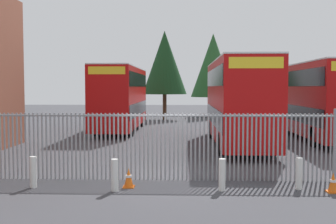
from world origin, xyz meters
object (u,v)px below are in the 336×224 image
Objects in this scene: traffic_cone_by_gate at (129,178)px; double_decker_bus_near_gate at (238,99)px; bollard_far_right at (299,174)px; bollard_near_left at (33,172)px; traffic_cone_mid_forecourt at (333,183)px; double_decker_bus_behind_fence_right at (121,96)px; bollard_near_right at (222,175)px; bollard_center_front at (115,175)px; double_decker_bus_behind_fence_left at (316,98)px.

double_decker_bus_near_gate is at bearing 64.34° from traffic_cone_by_gate.
traffic_cone_by_gate is at bearing 179.43° from bollard_far_right.
bollard_near_left and bollard_far_right have the same top height.
bollard_near_left reaches higher than traffic_cone_by_gate.
bollard_far_right is at bearing 158.21° from traffic_cone_mid_forecourt.
double_decker_bus_behind_fence_right is at bearing 117.18° from traffic_cone_mid_forecourt.
bollard_near_right is at bearing 178.37° from traffic_cone_mid_forecourt.
bollard_far_right is 0.96m from traffic_cone_mid_forecourt.
double_decker_bus_near_gate is 11.38× the size of bollard_far_right.
double_decker_bus_behind_fence_right reaches higher than bollard_near_left.
bollard_center_front and bollard_near_right have the same top height.
traffic_cone_by_gate is at bearing -115.66° from double_decker_bus_near_gate.
double_decker_bus_behind_fence_left is 11.38× the size of bollard_near_left.
double_decker_bus_near_gate is at bearing -150.52° from double_decker_bus_behind_fence_left.
bollard_far_right is 1.61× the size of traffic_cone_mid_forecourt.
traffic_cone_by_gate is at bearing -80.70° from double_decker_bus_behind_fence_right.
bollard_near_right is 1.61× the size of traffic_cone_by_gate.
bollard_center_front is 0.62m from traffic_cone_by_gate.
bollard_center_front is 5.47m from bollard_far_right.
double_decker_bus_behind_fence_right is 11.38× the size of bollard_center_front.
double_decker_bus_behind_fence_left is at bearing 74.70° from traffic_cone_mid_forecourt.
bollard_near_right is (-1.69, -9.65, -1.95)m from double_decker_bus_near_gate.
bollard_center_front reaches higher than traffic_cone_by_gate.
traffic_cone_mid_forecourt is (8.69, -16.92, -2.13)m from double_decker_bus_behind_fence_right.
traffic_cone_mid_forecourt is at bearing -21.79° from bollard_far_right.
double_decker_bus_behind_fence_left is (4.92, 2.78, 0.00)m from double_decker_bus_near_gate.
bollard_far_right is (2.31, 0.26, 0.00)m from bollard_near_right.
bollard_center_front is at bearing -179.25° from traffic_cone_mid_forecourt.
bollard_near_left is at bearing -135.11° from double_decker_bus_behind_fence_left.
double_decker_bus_behind_fence_right is 16.87m from traffic_cone_by_gate.
double_decker_bus_behind_fence_right is 18.32× the size of traffic_cone_mid_forecourt.
double_decker_bus_behind_fence_left is at bearing 44.89° from bollard_near_left.
bollard_center_front is at bearing -7.97° from bollard_near_left.
double_decker_bus_behind_fence_right is at bearing 115.24° from bollard_far_right.
double_decker_bus_behind_fence_left and double_decker_bus_behind_fence_right have the same top height.
bollard_near_right is 2.82m from traffic_cone_by_gate.
traffic_cone_mid_forecourt is (6.33, 0.08, -0.19)m from bollard_center_front.
double_decker_bus_near_gate is 1.00× the size of double_decker_bus_behind_fence_left.
bollard_near_left reaches higher than traffic_cone_mid_forecourt.
bollard_far_right reaches higher than traffic_cone_by_gate.
double_decker_bus_behind_fence_left is 13.16m from traffic_cone_mid_forecourt.
double_decker_bus_near_gate is at bearing 52.09° from bollard_near_left.
double_decker_bus_behind_fence_left reaches higher than traffic_cone_mid_forecourt.
double_decker_bus_behind_fence_left is 11.38× the size of bollard_near_right.
double_decker_bus_behind_fence_right is at bearing 135.03° from double_decker_bus_near_gate.
double_decker_bus_near_gate is at bearing 93.78° from bollard_far_right.
double_decker_bus_behind_fence_left is 13.05m from bollard_far_right.
bollard_center_front is at bearing -127.73° from double_decker_bus_behind_fence_left.
bollard_near_left is 1.61× the size of traffic_cone_mid_forecourt.
traffic_cone_by_gate is (0.34, 0.48, -0.19)m from bollard_center_front.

